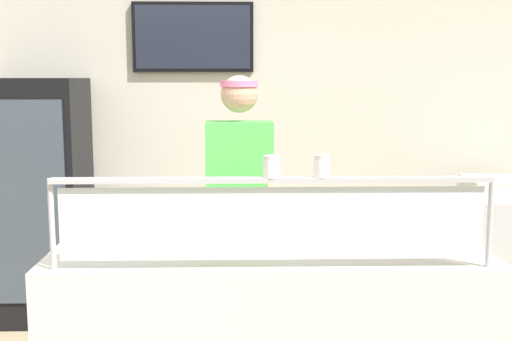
% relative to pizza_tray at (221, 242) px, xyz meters
% --- Properties ---
extents(shop_rear_unit, '(6.43, 0.13, 2.70)m').
position_rel_pizza_tray_xyz_m(shop_rear_unit, '(0.22, 2.03, 0.39)').
color(shop_rear_unit, beige).
rests_on(shop_rear_unit, ground).
extents(sneeze_guard, '(1.86, 0.06, 0.39)m').
position_rel_pizza_tray_xyz_m(sneeze_guard, '(0.23, -0.37, 0.23)').
color(sneeze_guard, '#B2B5BC').
rests_on(sneeze_guard, serving_counter).
extents(pizza_tray, '(0.40, 0.40, 0.04)m').
position_rel_pizza_tray_xyz_m(pizza_tray, '(0.00, 0.00, 0.00)').
color(pizza_tray, '#9EA0A8').
rests_on(pizza_tray, serving_counter).
extents(pizza_server, '(0.15, 0.29, 0.01)m').
position_rel_pizza_tray_xyz_m(pizza_server, '(0.04, -0.02, 0.02)').
color(pizza_server, '#ADAFB7').
rests_on(pizza_server, pizza_tray).
extents(parmesan_shaker, '(0.07, 0.07, 0.09)m').
position_rel_pizza_tray_xyz_m(parmesan_shaker, '(0.22, -0.37, 0.41)').
color(parmesan_shaker, white).
rests_on(parmesan_shaker, sneeze_guard).
extents(pepper_flake_shaker, '(0.07, 0.07, 0.09)m').
position_rel_pizza_tray_xyz_m(pepper_flake_shaker, '(0.43, -0.37, 0.41)').
color(pepper_flake_shaker, white).
rests_on(pepper_flake_shaker, sneeze_guard).
extents(worker_figure, '(0.41, 0.50, 1.76)m').
position_rel_pizza_tray_xyz_m(worker_figure, '(0.09, 0.63, 0.04)').
color(worker_figure, '#23232D').
rests_on(worker_figure, ground).
extents(drink_fridge, '(0.73, 0.63, 1.74)m').
position_rel_pizza_tray_xyz_m(drink_fridge, '(-1.40, 1.59, -0.09)').
color(drink_fridge, black).
rests_on(drink_fridge, ground).
extents(prep_shelf, '(0.70, 0.55, 0.89)m').
position_rel_pizza_tray_xyz_m(prep_shelf, '(1.98, 1.54, -0.52)').
color(prep_shelf, '#B7BABF').
rests_on(prep_shelf, ground).
extents(pizza_box_stack, '(0.49, 0.48, 0.13)m').
position_rel_pizza_tray_xyz_m(pizza_box_stack, '(1.97, 1.54, -0.01)').
color(pizza_box_stack, silver).
rests_on(pizza_box_stack, prep_shelf).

